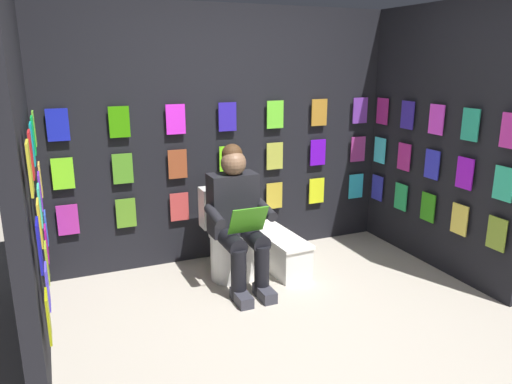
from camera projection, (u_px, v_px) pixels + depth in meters
The scene contains 7 objects.
ground_plane at pixel (326, 356), 3.15m from camera, with size 30.00×30.00×0.00m, color #B2A899.
display_wall_back at pixel (225, 136), 4.55m from camera, with size 3.39×0.14×2.33m.
display_wall_left at pixel (442, 140), 4.31m from camera, with size 0.14×1.87×2.33m.
display_wall_right at pixel (22, 174), 3.04m from camera, with size 0.14×1.87×2.33m.
toilet at pixel (229, 239), 4.28m from camera, with size 0.41×0.55×0.77m.
person_reading at pixel (238, 217), 4.00m from camera, with size 0.53×0.68×1.19m.
comic_longbox_near at pixel (278, 250), 4.47m from camera, with size 0.33×0.83×0.32m.
Camera 1 is at (1.50, 2.36, 1.86)m, focal length 34.17 mm.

